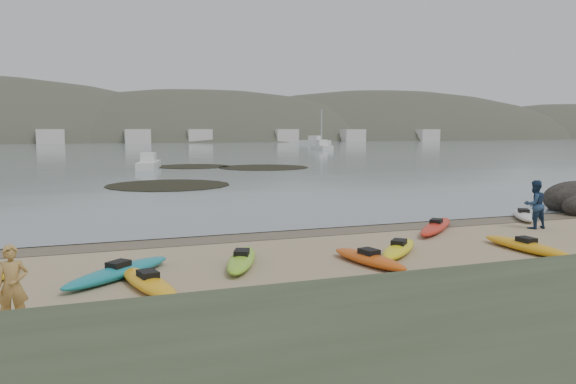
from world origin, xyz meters
name	(u,v)px	position (x,y,z in m)	size (l,w,h in m)	color
ground	(288,231)	(0.00, 0.00, 0.00)	(600.00, 600.00, 0.00)	tan
wet_sand	(291,233)	(0.00, -0.30, 0.00)	(60.00, 60.00, 0.00)	brown
water	(97,137)	(0.00, 300.00, 0.01)	(1200.00, 1200.00, 0.00)	slate
kayaks	(331,250)	(-0.21, -4.36, 0.17)	(22.27, 8.44, 0.34)	yellow
person_west	(12,286)	(-8.58, -7.88, 0.81)	(0.59, 0.39, 1.62)	#B58B48
person_east	(535,204)	(9.21, -2.71, 0.95)	(0.92, 0.72, 1.89)	navy
kelp_mats	(217,172)	(4.16, 30.30, 0.03)	(20.41, 27.18, 0.04)	black
moored_boats	(157,148)	(5.51, 84.52, 0.58)	(91.23, 87.48, 1.33)	silver
far_hills	(212,181)	(39.38, 193.97, -15.93)	(550.00, 135.00, 80.00)	#384235
far_town	(132,136)	(6.00, 145.00, 2.00)	(199.00, 5.00, 4.00)	beige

